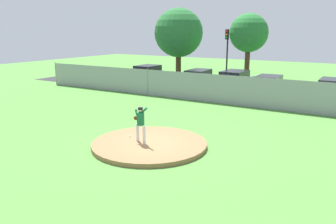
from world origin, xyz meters
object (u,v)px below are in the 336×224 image
object	(u,v)px
parked_car_white	(332,91)
parked_car_charcoal	(148,76)
baseball	(130,136)
parked_car_silver	(198,79)
pitcher_youth	(140,121)
traffic_light_near	(227,47)
parked_car_slate	(234,82)
traffic_cone_orange	(287,101)
parked_car_champagne	(268,87)

from	to	relation	value
parked_car_white	parked_car_charcoal	distance (m)	15.58
baseball	parked_car_white	size ratio (longest dim) A/B	0.02
parked_car_silver	parked_car_charcoal	bearing A→B (deg)	-172.66
pitcher_youth	traffic_light_near	xyz separation A→B (m)	(-3.54, 18.59, 2.27)
parked_car_charcoal	parked_car_white	bearing A→B (deg)	1.74
baseball	parked_car_slate	world-z (taller)	parked_car_slate
parked_car_silver	traffic_cone_orange	size ratio (longest dim) A/B	8.85
parked_car_charcoal	traffic_light_near	bearing A→B (deg)	33.31
parked_car_champagne	traffic_cone_orange	world-z (taller)	parked_car_champagne
parked_car_champagne	parked_car_white	bearing A→B (deg)	7.88
parked_car_white	traffic_light_near	distance (m)	10.44
traffic_light_near	parked_car_silver	bearing A→B (deg)	-109.71
parked_car_white	parked_car_charcoal	bearing A→B (deg)	-178.26
pitcher_youth	baseball	world-z (taller)	pitcher_youth
baseball	parked_car_charcoal	distance (m)	16.70
parked_car_slate	parked_car_white	bearing A→B (deg)	-0.17
parked_car_white	parked_car_silver	bearing A→B (deg)	179.15
pitcher_youth	parked_car_champagne	world-z (taller)	pitcher_youth
parked_car_silver	traffic_light_near	size ratio (longest dim) A/B	0.97
pitcher_youth	parked_car_champagne	size ratio (longest dim) A/B	0.37
parked_car_white	parked_car_slate	bearing A→B (deg)	179.83
pitcher_youth	parked_car_silver	bearing A→B (deg)	107.40
pitcher_youth	traffic_light_near	distance (m)	19.06
parked_car_slate	traffic_cone_orange	size ratio (longest dim) A/B	8.68
parked_car_white	traffic_light_near	bearing A→B (deg)	159.40
pitcher_youth	traffic_cone_orange	xyz separation A→B (m)	(3.46, 12.18, -0.90)
parked_car_silver	traffic_cone_orange	xyz separation A→B (m)	(8.22, -3.01, -0.52)
parked_car_champagne	parked_car_slate	bearing A→B (deg)	168.04
parked_car_charcoal	traffic_cone_orange	distance (m)	13.35
parked_car_slate	parked_car_champagne	size ratio (longest dim) A/B	1.08
parked_car_slate	traffic_cone_orange	distance (m)	5.66
parked_car_slate	parked_car_silver	world-z (taller)	parked_car_slate
parked_car_white	parked_car_slate	xyz separation A→B (m)	(-7.29, 0.02, 0.07)
parked_car_white	parked_car_slate	distance (m)	7.30
parked_car_charcoal	traffic_cone_orange	bearing A→B (deg)	-10.26
baseball	parked_car_silver	distance (m)	15.33
baseball	parked_car_charcoal	world-z (taller)	parked_car_charcoal
baseball	parked_car_champagne	xyz separation A→B (m)	(2.43, 14.06, 0.55)
pitcher_youth	parked_car_white	bearing A→B (deg)	68.56
baseball	parked_car_white	bearing A→B (deg)	65.18
parked_car_white	parked_car_champagne	world-z (taller)	same
parked_car_white	baseball	bearing A→B (deg)	-114.82
baseball	pitcher_youth	bearing A→B (deg)	-23.24
pitcher_youth	parked_car_champagne	xyz separation A→B (m)	(1.55, 14.43, -0.39)
pitcher_youth	parked_car_charcoal	xyz separation A→B (m)	(-9.67, 14.56, -0.32)
parked_car_charcoal	traffic_light_near	world-z (taller)	traffic_light_near
parked_car_slate	parked_car_charcoal	size ratio (longest dim) A/B	1.18
parked_car_silver	traffic_cone_orange	distance (m)	8.77
parked_car_champagne	parked_car_charcoal	size ratio (longest dim) A/B	1.10
baseball	traffic_cone_orange	bearing A→B (deg)	69.86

